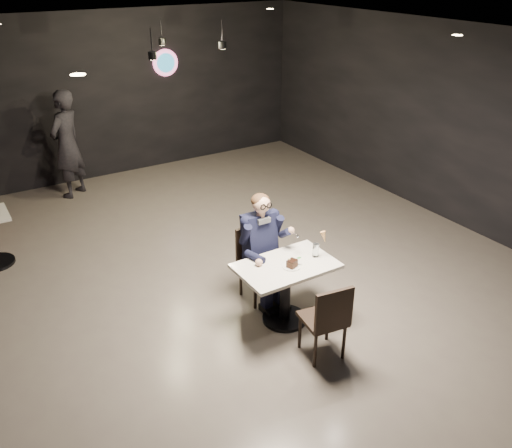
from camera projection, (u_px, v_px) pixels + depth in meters
floor at (252, 269)px, 7.36m from camera, size 9.00×9.00×0.00m
wall_sign at (165, 63)px, 10.25m from camera, size 0.50×0.06×0.50m
pendant_lights at (178, 31)px, 7.60m from camera, size 1.40×1.20×0.36m
main_table at (285, 293)px, 6.18m from camera, size 1.10×0.70×0.75m
chair_far at (260, 265)px, 6.56m from camera, size 0.42×0.46×0.92m
chair_near at (323, 317)px, 5.62m from camera, size 0.48×0.52×0.92m
seated_man at (260, 247)px, 6.44m from camera, size 0.60×0.80×1.44m
dessert_plate at (291, 266)px, 5.97m from camera, size 0.21×0.21×0.01m
cake_slice at (292, 264)px, 5.93m from camera, size 0.13×0.12×0.07m
mint_leaf at (299, 258)px, 5.96m from camera, size 0.06×0.04×0.01m
sundae_glass at (316, 250)px, 6.14m from camera, size 0.07×0.07×0.16m
wafer_cone at (324, 237)px, 6.07m from camera, size 0.08×0.08×0.13m
passerby at (67, 144)px, 9.24m from camera, size 0.81×0.78×1.86m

